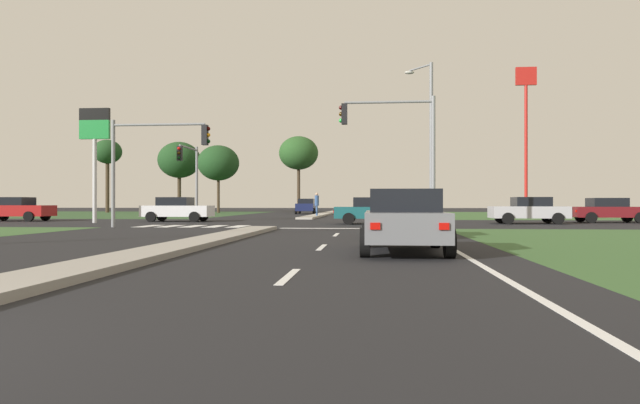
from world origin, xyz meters
TOP-DOWN VIEW (x-y plane):
  - ground_plane at (0.00, 30.00)m, footprint 200.00×200.00m
  - grass_verge_far_left at (-25.50, 54.50)m, footprint 35.00×35.00m
  - grass_verge_far_right at (25.50, 54.50)m, footprint 35.00×35.00m
  - median_island_near at (0.00, 11.00)m, footprint 1.20×22.00m
  - median_island_far at (0.00, 55.00)m, footprint 1.20×36.00m
  - lane_dash_near at (3.50, 5.80)m, footprint 0.14×2.00m
  - lane_dash_second at (3.50, 11.80)m, footprint 0.14×2.00m
  - lane_dash_third at (3.50, 17.80)m, footprint 0.14×2.00m
  - edge_line_right at (6.85, 12.00)m, footprint 0.14×24.00m
  - stop_bar_near at (3.80, 23.00)m, footprint 6.40×0.50m
  - crosswalk_bar_near at (-6.40, 24.80)m, footprint 0.70×2.80m
  - crosswalk_bar_second at (-5.25, 24.80)m, footprint 0.70×2.80m
  - crosswalk_bar_third at (-4.10, 24.80)m, footprint 0.70×2.80m
  - crosswalk_bar_fourth at (-2.95, 24.80)m, footprint 0.70×2.80m
  - crosswalk_bar_fifth at (-1.80, 24.80)m, footprint 0.70×2.80m
  - car_maroon_near at (18.78, 32.24)m, footprint 4.31×1.96m
  - car_grey_second at (5.56, 10.52)m, footprint 2.01×4.46m
  - car_white_third at (-7.37, 31.81)m, footprint 4.30×2.06m
  - car_beige_fourth at (5.73, 16.84)m, footprint 2.01×4.41m
  - car_silver_fifth at (13.57, 29.95)m, footprint 4.18×2.08m
  - car_red_sixth at (-18.11, 31.90)m, footprint 4.58×2.06m
  - car_navy_seventh at (-2.19, 57.83)m, footprint 2.09×4.60m
  - car_teal_eighth at (4.92, 28.65)m, footprint 4.46×2.08m
  - traffic_signal_near_right at (6.09, 23.40)m, footprint 4.42×0.32m
  - traffic_signal_far_left at (-7.60, 35.13)m, footprint 0.32×3.98m
  - traffic_signal_near_left at (-5.76, 23.40)m, footprint 4.86×0.32m
  - street_lamp_second at (7.98, 29.42)m, footprint 1.49×1.74m
  - pedestrian_at_median at (0.29, 43.48)m, footprint 0.34×0.34m
  - fastfood_pole_sign at (18.43, 49.38)m, footprint 1.80×0.40m
  - fuel_price_totem at (-11.37, 29.06)m, footprint 1.80×0.24m
  - treeline_near at (-27.32, 64.09)m, footprint 3.43×3.43m
  - treeline_second at (-19.80, 68.37)m, footprint 5.42×5.42m
  - treeline_third at (-13.22, 62.95)m, footprint 4.87×4.87m
  - treeline_fourth at (-3.99, 65.05)m, footprint 4.70×4.70m

SIDE VIEW (x-z plane):
  - ground_plane at x=0.00m, z-range 0.00..0.00m
  - grass_verge_far_left at x=-25.50m, z-range 0.00..0.01m
  - grass_verge_far_right at x=25.50m, z-range 0.00..0.01m
  - lane_dash_near at x=3.50m, z-range 0.00..0.01m
  - lane_dash_second at x=3.50m, z-range 0.00..0.01m
  - lane_dash_third at x=3.50m, z-range 0.00..0.01m
  - edge_line_right at x=6.85m, z-range 0.00..0.01m
  - stop_bar_near at x=3.80m, z-range 0.00..0.01m
  - crosswalk_bar_near at x=-6.40m, z-range 0.00..0.01m
  - crosswalk_bar_second at x=-5.25m, z-range 0.00..0.01m
  - crosswalk_bar_third at x=-4.10m, z-range 0.00..0.01m
  - crosswalk_bar_fourth at x=-2.95m, z-range 0.00..0.01m
  - crosswalk_bar_fifth at x=-1.80m, z-range 0.00..0.01m
  - median_island_near at x=0.00m, z-range 0.00..0.14m
  - median_island_far at x=0.00m, z-range 0.00..0.14m
  - car_maroon_near at x=18.78m, z-range 0.02..1.48m
  - car_teal_eighth at x=4.92m, z-range 0.02..1.49m
  - car_grey_second at x=5.56m, z-range 0.02..1.50m
  - car_silver_fifth at x=13.57m, z-range 0.02..1.51m
  - car_beige_fourth at x=5.73m, z-range 0.02..1.52m
  - car_white_third at x=-7.37m, z-range 0.02..1.54m
  - car_red_sixth at x=-18.11m, z-range 0.02..1.56m
  - car_navy_seventh at x=-2.19m, z-range 0.02..1.63m
  - pedestrian_at_median at x=0.29m, z-range 0.35..2.22m
  - traffic_signal_far_left at x=-7.60m, z-range 0.95..6.11m
  - traffic_signal_near_left at x=-5.76m, z-range 1.01..6.17m
  - traffic_signal_near_right at x=6.09m, z-range 1.10..7.17m
  - fuel_price_totem at x=-11.37m, z-range 1.56..8.27m
  - street_lamp_second at x=7.98m, z-range 0.53..9.54m
  - treeline_third at x=-13.22m, z-range 1.88..9.82m
  - treeline_second at x=-19.80m, z-range 2.15..11.13m
  - treeline_fourth at x=-3.99m, z-range 2.54..11.69m
  - treeline_near at x=-27.32m, z-range 2.82..11.70m
  - fastfood_pole_sign at x=18.43m, z-range 2.91..16.16m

